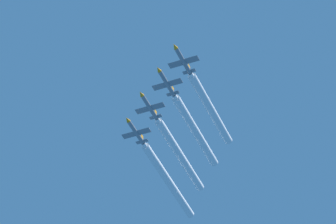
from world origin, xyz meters
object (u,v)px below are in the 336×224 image
object	(u,v)px
jet_second_echelon	(166,82)
jet_fourth_echelon	(135,131)
jet_third_echelon	(149,106)
jet_lead	(183,60)

from	to	relation	value
jet_second_echelon	jet_fourth_echelon	world-z (taller)	jet_second_echelon
jet_second_echelon	jet_third_echelon	xyz separation A→B (m)	(7.80, -6.08, -1.21)
jet_third_echelon	jet_lead	bearing A→B (deg)	141.22
jet_lead	jet_second_echelon	bearing A→B (deg)	-39.67
jet_second_echelon	jet_third_echelon	distance (m)	9.97
jet_fourth_echelon	jet_third_echelon	bearing A→B (deg)	136.24
jet_lead	jet_second_echelon	world-z (taller)	jet_lead
jet_lead	jet_fourth_echelon	xyz separation A→B (m)	(22.27, -19.01, -3.34)
jet_third_echelon	jet_fourth_echelon	xyz separation A→B (m)	(7.19, -6.88, -1.60)
jet_lead	jet_third_echelon	bearing A→B (deg)	-38.78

